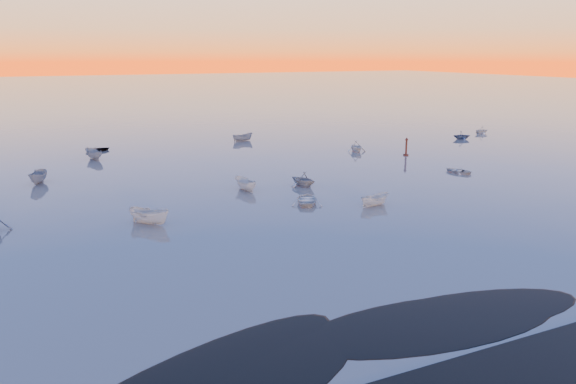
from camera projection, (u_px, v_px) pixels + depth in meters
ground at (128, 127)px, 120.01m from camera, size 600.00×600.00×0.00m
mud_lobes at (453, 335)px, 31.62m from camera, size 140.00×6.00×0.07m
moored_fleet at (188, 166)px, 78.88m from camera, size 124.00×58.00×1.20m
boat_near_center at (374, 206)px, 58.40m from camera, size 1.86×3.68×1.23m
boat_near_right at (303, 186)px, 67.00m from camera, size 4.19×2.93×1.34m
channel_marker at (406, 148)px, 86.70m from camera, size 0.82×0.82×2.93m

